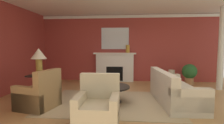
% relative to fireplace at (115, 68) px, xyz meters
% --- Properties ---
extents(ground_plane, '(9.47, 9.47, 0.00)m').
position_rel_fireplace_xyz_m(ground_plane, '(0.46, -2.92, -0.59)').
color(ground_plane, tan).
extents(wall_fireplace, '(7.88, 0.12, 2.86)m').
position_rel_fireplace_xyz_m(wall_fireplace, '(0.46, 0.21, 0.84)').
color(wall_fireplace, '#9E3833').
rests_on(wall_fireplace, ground_plane).
extents(crown_moulding, '(7.88, 0.08, 0.12)m').
position_rel_fireplace_xyz_m(crown_moulding, '(0.46, 0.13, 2.19)').
color(crown_moulding, white).
extents(area_rug, '(3.41, 2.32, 0.01)m').
position_rel_fireplace_xyz_m(area_rug, '(0.10, -2.90, -0.58)').
color(area_rug, tan).
rests_on(area_rug, ground_plane).
extents(fireplace, '(1.80, 0.35, 1.24)m').
position_rel_fireplace_xyz_m(fireplace, '(0.00, 0.00, 0.00)').
color(fireplace, white).
rests_on(fireplace, ground_plane).
extents(mantel_mirror, '(1.19, 0.04, 0.92)m').
position_rel_fireplace_xyz_m(mantel_mirror, '(0.00, 0.12, 1.26)').
color(mantel_mirror, silver).
extents(sofa, '(1.04, 2.16, 0.85)m').
position_rel_fireplace_xyz_m(sofa, '(1.77, -2.75, -0.29)').
color(sofa, beige).
rests_on(sofa, ground_plane).
extents(armchair_near_window, '(0.97, 0.97, 0.95)m').
position_rel_fireplace_xyz_m(armchair_near_window, '(-1.58, -3.48, -0.28)').
color(armchair_near_window, '#9E7A4C').
rests_on(armchair_near_window, ground_plane).
extents(armchair_facing_fireplace, '(0.80, 0.80, 0.95)m').
position_rel_fireplace_xyz_m(armchair_facing_fireplace, '(-0.02, -4.22, -0.28)').
color(armchair_facing_fireplace, '#C1B293').
rests_on(armchair_facing_fireplace, ground_plane).
extents(coffee_table, '(1.00, 1.00, 0.45)m').
position_rel_fireplace_xyz_m(coffee_table, '(0.10, -2.90, -0.25)').
color(coffee_table, black).
rests_on(coffee_table, ground_plane).
extents(side_table, '(0.56, 0.56, 0.70)m').
position_rel_fireplace_xyz_m(side_table, '(-1.97, -2.71, -0.19)').
color(side_table, black).
rests_on(side_table, ground_plane).
extents(table_lamp, '(0.44, 0.44, 0.75)m').
position_rel_fireplace_xyz_m(table_lamp, '(-1.97, -2.71, 0.64)').
color(table_lamp, '#B28E38').
rests_on(table_lamp, side_table).
extents(vase_mantel_right, '(0.16, 0.16, 0.33)m').
position_rel_fireplace_xyz_m(vase_mantel_right, '(0.55, -0.05, 0.82)').
color(vase_mantel_right, '#B7892D').
rests_on(vase_mantel_right, fireplace).
extents(vase_tall_corner, '(0.25, 0.25, 0.56)m').
position_rel_fireplace_xyz_m(vase_tall_corner, '(2.32, -0.30, -0.30)').
color(vase_tall_corner, beige).
rests_on(vase_tall_corner, ground_plane).
extents(book_red_cover, '(0.22, 0.23, 0.05)m').
position_rel_fireplace_xyz_m(book_red_cover, '(-0.03, -2.76, -0.11)').
color(book_red_cover, maroon).
rests_on(book_red_cover, coffee_table).
extents(book_art_folio, '(0.23, 0.22, 0.03)m').
position_rel_fireplace_xyz_m(book_art_folio, '(-0.01, -3.05, -0.07)').
color(book_art_folio, maroon).
rests_on(book_art_folio, coffee_table).
extents(potted_plant, '(0.56, 0.56, 0.83)m').
position_rel_fireplace_xyz_m(potted_plant, '(2.92, -0.56, -0.09)').
color(potted_plant, '#A8754C').
rests_on(potted_plant, ground_plane).
extents(column_white, '(0.20, 0.20, 2.86)m').
position_rel_fireplace_xyz_m(column_white, '(3.75, -1.14, 0.84)').
color(column_white, white).
rests_on(column_white, ground_plane).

